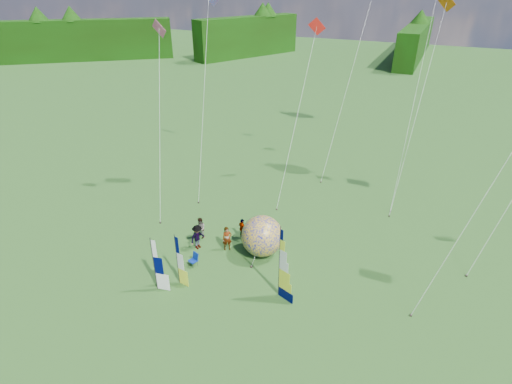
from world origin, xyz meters
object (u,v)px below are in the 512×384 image
at_px(spectator_d, 242,229).
at_px(side_banner_far, 154,265).
at_px(bol_inflatable, 262,236).
at_px(kite_whale, 423,58).
at_px(spectator_a, 227,239).
at_px(spectator_c, 198,237).
at_px(feather_banner_main, 279,263).
at_px(camp_chair, 193,260).
at_px(side_banner_left, 177,260).
at_px(spectator_b, 201,228).

bearing_deg(spectator_d, side_banner_far, 107.13).
distance_m(bol_inflatable, kite_whale, 18.66).
bearing_deg(side_banner_far, spectator_a, 59.01).
bearing_deg(side_banner_far, spectator_c, 78.66).
xyz_separation_m(side_banner_far, bol_inflatable, (4.24, 5.79, -0.38)).
height_order(spectator_d, kite_whale, kite_whale).
height_order(bol_inflatable, spectator_c, bol_inflatable).
distance_m(feather_banner_main, camp_chair, 6.24).
relative_size(feather_banner_main, side_banner_left, 1.36).
bearing_deg(feather_banner_main, spectator_a, 171.13).
xyz_separation_m(spectator_c, kite_whale, (11.20, 15.72, 10.02)).
distance_m(feather_banner_main, spectator_a, 5.69).
height_order(side_banner_left, spectator_b, side_banner_left).
distance_m(spectator_c, spectator_d, 3.21).
bearing_deg(spectator_c, spectator_d, -27.07).
bearing_deg(bol_inflatable, side_banner_far, -126.24).
height_order(side_banner_left, kite_whale, kite_whale).
bearing_deg(spectator_a, feather_banner_main, -66.28).
height_order(feather_banner_main, side_banner_far, feather_banner_main).
relative_size(side_banner_left, kite_whale, 0.16).
xyz_separation_m(bol_inflatable, camp_chair, (-3.46, -3.07, -0.92)).
bearing_deg(side_banner_far, kite_whale, 50.20).
xyz_separation_m(feather_banner_main, kite_whale, (4.50, 17.66, 8.62)).
bearing_deg(camp_chair, kite_whale, 78.76).
distance_m(spectator_a, spectator_d, 1.66).
distance_m(feather_banner_main, spectator_d, 6.39).
bearing_deg(spectator_d, spectator_c, 82.19).
xyz_separation_m(spectator_b, kite_whale, (11.69, 14.58, 10.14)).
distance_m(spectator_a, spectator_c, 2.00).
height_order(spectator_c, spectator_d, spectator_c).
xyz_separation_m(feather_banner_main, spectator_b, (-7.19, 3.09, -1.52)).
relative_size(side_banner_far, spectator_c, 1.95).
bearing_deg(side_banner_far, spectator_b, 83.84).
height_order(feather_banner_main, side_banner_left, feather_banner_main).
distance_m(side_banner_left, bol_inflatable, 5.85).
relative_size(feather_banner_main, spectator_d, 2.95).
xyz_separation_m(side_banner_left, spectator_d, (1.35, 5.82, -0.92)).
bearing_deg(kite_whale, side_banner_far, -143.84).
height_order(feather_banner_main, spectator_b, feather_banner_main).
distance_m(side_banner_left, side_banner_far, 1.35).
relative_size(side_banner_far, spectator_b, 2.24).
bearing_deg(spectator_d, camp_chair, 105.75).
height_order(spectator_c, kite_whale, kite_whale).
xyz_separation_m(spectator_d, camp_chair, (-1.46, -4.11, -0.32)).
relative_size(spectator_c, kite_whale, 0.08).
relative_size(feather_banner_main, spectator_c, 2.55).
bearing_deg(camp_chair, feather_banner_main, 17.98).
height_order(side_banner_far, spectator_b, side_banner_far).
bearing_deg(kite_whale, side_banner_left, -143.06).
distance_m(side_banner_left, spectator_b, 4.90).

